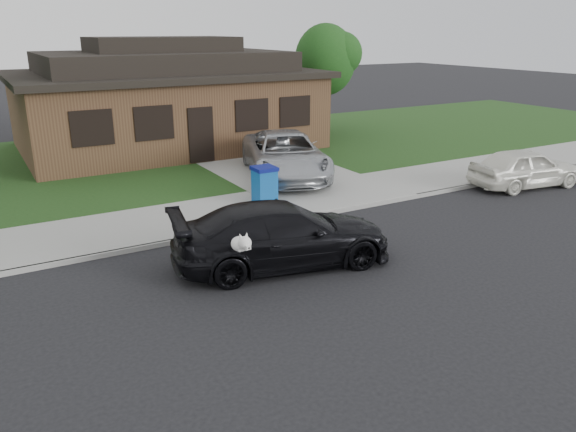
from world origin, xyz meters
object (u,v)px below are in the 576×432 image
white_compact (525,168)px  minivan (285,155)px  recycling_bin (265,184)px  sedan (282,235)px

white_compact → minivan: bearing=62.0°
recycling_bin → minivan: bearing=49.4°
white_compact → recycling_bin: white_compact is taller
white_compact → sedan: bearing=107.7°
minivan → white_compact: minivan is taller
white_compact → recycling_bin: size_ratio=3.56×
minivan → white_compact: 8.15m
sedan → white_compact: bearing=-69.7°
recycling_bin → sedan: bearing=-112.2°
sedan → minivan: 7.55m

